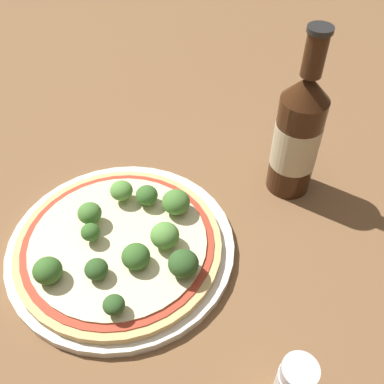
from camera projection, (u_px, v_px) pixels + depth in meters
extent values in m
plane|color=brown|center=(126.00, 241.00, 0.58)|extent=(3.00, 3.00, 0.00)
cylinder|color=silver|center=(124.00, 247.00, 0.57)|extent=(0.29, 0.29, 0.01)
cylinder|color=tan|center=(118.00, 245.00, 0.56)|extent=(0.25, 0.25, 0.01)
cylinder|color=#A83823|center=(117.00, 242.00, 0.55)|extent=(0.24, 0.24, 0.00)
cylinder|color=beige|center=(117.00, 242.00, 0.55)|extent=(0.22, 0.22, 0.00)
cylinder|color=#89A866|center=(92.00, 219.00, 0.57)|extent=(0.01, 0.01, 0.01)
ellipsoid|color=#477A33|center=(90.00, 212.00, 0.56)|extent=(0.03, 0.03, 0.03)
cylinder|color=#89A866|center=(147.00, 201.00, 0.59)|extent=(0.01, 0.01, 0.01)
ellipsoid|color=#386628|center=(147.00, 195.00, 0.58)|extent=(0.03, 0.03, 0.02)
cylinder|color=#89A866|center=(137.00, 262.00, 0.52)|extent=(0.01, 0.01, 0.01)
ellipsoid|color=#386628|center=(136.00, 256.00, 0.52)|extent=(0.03, 0.03, 0.03)
cylinder|color=#89A866|center=(115.00, 309.00, 0.48)|extent=(0.01, 0.01, 0.01)
ellipsoid|color=#2D5123|center=(114.00, 305.00, 0.47)|extent=(0.02, 0.02, 0.02)
cylinder|color=#89A866|center=(122.00, 197.00, 0.59)|extent=(0.01, 0.01, 0.01)
ellipsoid|color=#568E3D|center=(121.00, 190.00, 0.58)|extent=(0.03, 0.03, 0.02)
cylinder|color=#89A866|center=(98.00, 274.00, 0.51)|extent=(0.01, 0.01, 0.01)
ellipsoid|color=#2D5123|center=(96.00, 269.00, 0.51)|extent=(0.03, 0.03, 0.02)
cylinder|color=#89A866|center=(184.00, 270.00, 0.52)|extent=(0.01, 0.01, 0.01)
ellipsoid|color=#2D5123|center=(183.00, 263.00, 0.51)|extent=(0.04, 0.04, 0.03)
cylinder|color=#89A866|center=(176.00, 209.00, 0.58)|extent=(0.01, 0.01, 0.01)
ellipsoid|color=#477A33|center=(176.00, 202.00, 0.57)|extent=(0.04, 0.04, 0.03)
cylinder|color=#89A866|center=(92.00, 238.00, 0.55)|extent=(0.01, 0.01, 0.01)
ellipsoid|color=#386628|center=(90.00, 232.00, 0.54)|extent=(0.02, 0.02, 0.02)
cylinder|color=#89A866|center=(165.00, 242.00, 0.54)|extent=(0.01, 0.01, 0.01)
ellipsoid|color=#568E3D|center=(165.00, 235.00, 0.53)|extent=(0.03, 0.03, 0.03)
cylinder|color=#89A866|center=(50.00, 276.00, 0.51)|extent=(0.01, 0.01, 0.01)
ellipsoid|color=#386628|center=(47.00, 270.00, 0.50)|extent=(0.03, 0.03, 0.03)
cylinder|color=#381E0F|center=(295.00, 146.00, 0.60)|extent=(0.06, 0.06, 0.15)
cylinder|color=#C6B793|center=(296.00, 144.00, 0.60)|extent=(0.06, 0.06, 0.07)
cone|color=#381E0F|center=(308.00, 87.00, 0.53)|extent=(0.06, 0.06, 0.03)
cylinder|color=#381E0F|center=(315.00, 54.00, 0.50)|extent=(0.03, 0.03, 0.05)
cylinder|color=black|center=(320.00, 29.00, 0.48)|extent=(0.03, 0.03, 0.01)
cylinder|color=silver|center=(299.00, 373.00, 0.39)|extent=(0.03, 0.03, 0.02)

